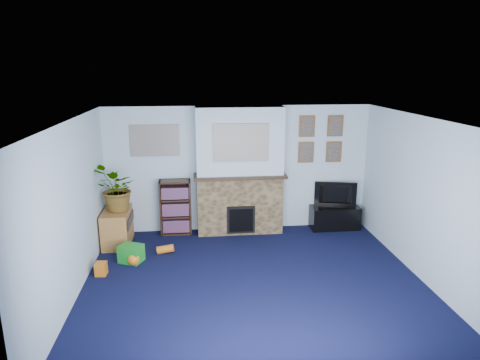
{
  "coord_description": "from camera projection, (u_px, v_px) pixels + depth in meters",
  "views": [
    {
      "loc": [
        -0.82,
        -5.66,
        3.09
      ],
      "look_at": [
        -0.11,
        1.01,
        1.31
      ],
      "focal_mm": 32.0,
      "sensor_mm": 36.0,
      "label": 1
    }
  ],
  "objects": [
    {
      "name": "portrait_tr",
      "position": [
        335.0,
        126.0,
        8.13
      ],
      "size": [
        0.3,
        0.03,
        0.4
      ],
      "primitive_type": "cube",
      "color": "brown",
      "rests_on": "wall_back"
    },
    {
      "name": "chimney_breast",
      "position": [
        240.0,
        172.0,
        7.98
      ],
      "size": [
        1.72,
        0.5,
        2.4
      ],
      "color": "brown",
      "rests_on": "ground"
    },
    {
      "name": "toy_ball",
      "position": [
        134.0,
        260.0,
        6.86
      ],
      "size": [
        0.19,
        0.19,
        0.19
      ],
      "primitive_type": "sphere",
      "color": "orange",
      "rests_on": "ground"
    },
    {
      "name": "sideboard",
      "position": [
        117.0,
        225.0,
        7.63
      ],
      "size": [
        0.45,
        0.81,
        0.63
      ],
      "primitive_type": "cube",
      "color": "#A06B33",
      "rests_on": "ground"
    },
    {
      "name": "portrait_tl",
      "position": [
        307.0,
        126.0,
        8.08
      ],
      "size": [
        0.3,
        0.03,
        0.4
      ],
      "primitive_type": "cube",
      "color": "brown",
      "rests_on": "wall_back"
    },
    {
      "name": "wall_right",
      "position": [
        424.0,
        200.0,
        6.26
      ],
      "size": [
        0.04,
        4.5,
        2.4
      ],
      "primitive_type": "cube",
      "color": "silver",
      "rests_on": "ground"
    },
    {
      "name": "bookshelf",
      "position": [
        176.0,
        208.0,
        8.09
      ],
      "size": [
        0.58,
        0.28,
        1.05
      ],
      "color": "black",
      "rests_on": "ground"
    },
    {
      "name": "floor",
      "position": [
        254.0,
        283.0,
        6.31
      ],
      "size": [
        5.0,
        4.5,
        0.01
      ],
      "primitive_type": "cube",
      "color": "black",
      "rests_on": "ground"
    },
    {
      "name": "wall_left",
      "position": [
        71.0,
        212.0,
        5.75
      ],
      "size": [
        0.04,
        4.5,
        2.4
      ],
      "primitive_type": "cube",
      "color": "silver",
      "rests_on": "ground"
    },
    {
      "name": "wall_back",
      "position": [
        239.0,
        169.0,
        8.17
      ],
      "size": [
        5.0,
        0.04,
        2.4
      ],
      "primitive_type": "cube",
      "color": "silver",
      "rests_on": "ground"
    },
    {
      "name": "television",
      "position": [
        336.0,
        195.0,
        8.3
      ],
      "size": [
        0.81,
        0.3,
        0.47
      ],
      "primitive_type": "imported",
      "rotation": [
        0.0,
        0.0,
        2.89
      ],
      "color": "black",
      "rests_on": "tv_stand"
    },
    {
      "name": "green_crate",
      "position": [
        131.0,
        253.0,
        6.97
      ],
      "size": [
        0.44,
        0.4,
        0.28
      ],
      "primitive_type": "cube",
      "rotation": [
        0.0,
        0.0,
        -0.42
      ],
      "color": "#198C26",
      "rests_on": "ground"
    },
    {
      "name": "toy_tube",
      "position": [
        165.0,
        249.0,
        7.31
      ],
      "size": [
        0.3,
        0.13,
        0.17
      ],
      "primitive_type": "cylinder",
      "rotation": [
        0.0,
        1.43,
        0.0
      ],
      "color": "orange",
      "rests_on": "ground"
    },
    {
      "name": "collage_left",
      "position": [
        155.0,
        140.0,
        7.85
      ],
      "size": [
        0.9,
        0.03,
        0.58
      ],
      "primitive_type": "cube",
      "color": "gray",
      "rests_on": "wall_back"
    },
    {
      "name": "collage_main",
      "position": [
        241.0,
        143.0,
        7.62
      ],
      "size": [
        1.0,
        0.03,
        0.68
      ],
      "primitive_type": "cube",
      "color": "gray",
      "rests_on": "chimney_breast"
    },
    {
      "name": "mantel_candle",
      "position": [
        256.0,
        170.0,
        7.95
      ],
      "size": [
        0.06,
        0.06,
        0.18
      ],
      "primitive_type": "cylinder",
      "color": "#B2BFC6",
      "rests_on": "chimney_breast"
    },
    {
      "name": "portrait_br",
      "position": [
        334.0,
        152.0,
        8.26
      ],
      "size": [
        0.3,
        0.03,
        0.4
      ],
      "primitive_type": "cube",
      "color": "brown",
      "rests_on": "wall_back"
    },
    {
      "name": "mantel_teddy",
      "position": [
        210.0,
        172.0,
        7.87
      ],
      "size": [
        0.13,
        0.13,
        0.13
      ],
      "primitive_type": "sphere",
      "color": "gray",
      "rests_on": "chimney_breast"
    },
    {
      "name": "portrait_bl",
      "position": [
        306.0,
        152.0,
        8.2
      ],
      "size": [
        0.3,
        0.03,
        0.4
      ],
      "primitive_type": "cube",
      "color": "brown",
      "rests_on": "wall_back"
    },
    {
      "name": "wall_front",
      "position": [
        290.0,
        284.0,
        3.84
      ],
      "size": [
        5.0,
        0.04,
        2.4
      ],
      "primitive_type": "cube",
      "color": "silver",
      "rests_on": "ground"
    },
    {
      "name": "ceiling",
      "position": [
        256.0,
        120.0,
        5.7
      ],
      "size": [
        5.0,
        4.5,
        0.01
      ],
      "primitive_type": "cube",
      "color": "white",
      "rests_on": "wall_back"
    },
    {
      "name": "toy_block",
      "position": [
        101.0,
        268.0,
        6.53
      ],
      "size": [
        0.18,
        0.18,
        0.2
      ],
      "primitive_type": "cube",
      "rotation": [
        0.0,
        0.0,
        -0.07
      ],
      "color": "orange",
      "rests_on": "ground"
    },
    {
      "name": "tv_stand",
      "position": [
        335.0,
        217.0,
        8.4
      ],
      "size": [
        0.94,
        0.4,
        0.45
      ],
      "primitive_type": "cube",
      "color": "black",
      "rests_on": "ground"
    },
    {
      "name": "potted_plant",
      "position": [
        117.0,
        189.0,
        7.41
      ],
      "size": [
        0.79,
        0.86,
        0.82
      ],
      "primitive_type": "imported",
      "rotation": [
        0.0,
        0.0,
        4.48
      ],
      "color": "#26661E",
      "rests_on": "sideboard"
    },
    {
      "name": "mantel_can",
      "position": [
        275.0,
        171.0,
        7.99
      ],
      "size": [
        0.06,
        0.06,
        0.12
      ],
      "primitive_type": "cylinder",
      "color": "orange",
      "rests_on": "chimney_breast"
    },
    {
      "name": "mantel_clock",
      "position": [
        241.0,
        171.0,
        7.92
      ],
      "size": [
        0.1,
        0.06,
        0.14
      ],
      "primitive_type": "cube",
      "color": "gold",
      "rests_on": "chimney_breast"
    }
  ]
}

